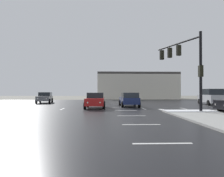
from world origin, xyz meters
TOP-DOWN VIEW (x-y plane):
  - ground_plane at (0.00, 0.00)m, footprint 120.00×120.00m
  - road_asphalt at (0.00, 0.00)m, footprint 44.00×44.00m
  - snow_strip_curbside at (5.00, -4.00)m, footprint 4.00×1.60m
  - lane_markings at (1.20, -1.38)m, footprint 36.15×36.15m
  - traffic_signal_mast at (5.06, -2.71)m, footprint 2.10×5.80m
  - strip_building_background at (5.81, 29.22)m, footprint 18.31×8.00m
  - sedan_grey at (-10.72, 11.03)m, footprint 2.44×4.68m
  - suv_silver at (11.90, 5.96)m, footprint 2.57×4.98m
  - sedan_navy at (0.90, 2.96)m, footprint 2.08×4.56m
  - sedan_red at (-2.84, 1.16)m, footprint 2.08×4.56m

SIDE VIEW (x-z plane):
  - ground_plane at x=0.00m, z-range 0.00..0.00m
  - road_asphalt at x=0.00m, z-range 0.00..0.02m
  - lane_markings at x=1.20m, z-range 0.02..0.03m
  - snow_strip_curbside at x=5.00m, z-range 0.14..0.20m
  - sedan_grey at x=-10.72m, z-range 0.06..1.64m
  - sedan_navy at x=0.90m, z-range 0.06..1.64m
  - sedan_red at x=-2.84m, z-range 0.06..1.64m
  - suv_silver at x=11.90m, z-range 0.08..2.11m
  - strip_building_background at x=5.81m, z-range 0.00..6.04m
  - traffic_signal_mast at x=5.06m, z-range 1.35..7.69m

